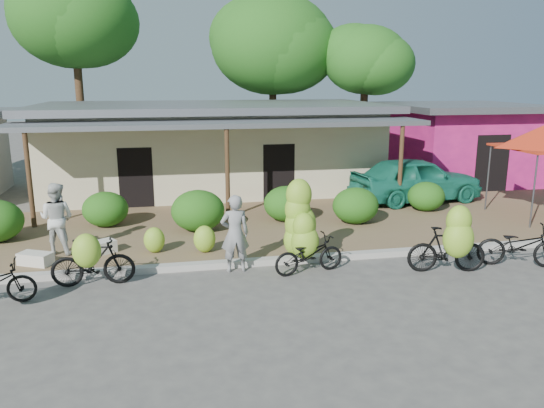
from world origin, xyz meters
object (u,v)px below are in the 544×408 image
Objects in this scene: tree_center_right at (268,42)px; tree_near_right at (361,58)px; bystander at (57,218)px; sack_far at (36,259)px; bike_left at (92,260)px; bike_right at (450,244)px; bike_far_right at (520,246)px; bike_center at (303,234)px; tree_far_center at (69,16)px; sack_near at (97,248)px; vendor at (235,234)px; teal_van at (416,179)px.

tree_center_right reaches higher than tree_near_right.
bystander is at bearing -136.53° from tree_near_right.
sack_far is at bearing 82.49° from bystander.
bike_left is 2.42m from bystander.
bike_right reaches higher than bike_left.
tree_center_right is 4.12× the size of bike_far_right.
tree_center_right is 16.07m from bike_center.
sack_far is (-12.14, -11.91, -4.97)m from tree_near_right.
bike_right is at bearing -120.17° from bike_center.
bystander is at bearing -84.37° from tree_far_center.
bystander is at bearing 26.31° from bike_left.
tree_near_right is at bearing 44.46° from sack_far.
vendor is at bearing -25.47° from sack_near.
sack_near is 0.19× the size of teal_van.
bike_far_right reaches higher than sack_near.
tree_far_center is 10.61× the size of sack_near.
teal_van is (5.43, 5.45, 0.07)m from bike_center.
tree_far_center is 4.94× the size of bike_right.
tree_center_right is at bearing -105.29° from vendor.
bike_left is at bearing 112.57° from teal_van.
vendor is at bearing 86.55° from bike_right.
bike_left is 11.52m from teal_van.
bike_center is at bearing -10.84° from sack_far.
tree_near_right is at bearing -122.18° from vendor.
tree_far_center is 16.26m from bike_left.
tree_near_right is (4.00, -2.00, -0.77)m from tree_center_right.
sack_near is 1.40m from sack_far.
tree_near_right is 16.50m from sack_near.
tree_center_right is at bearing 30.35° from bike_far_right.
tree_center_right is 16.19m from vendor.
bike_center is (-6.13, -13.06, -4.41)m from tree_near_right.
bike_center reaches higher than bike_right.
bike_far_right is (-1.15, -13.87, -4.73)m from tree_near_right.
vendor is (-6.52, 0.96, 0.39)m from bike_far_right.
tree_far_center reaches higher than bike_far_right.
tree_far_center is at bearing -65.33° from bystander.
tree_far_center is 15.02m from sack_far.
sack_near is at bearing 21.21° from sack_far.
bike_right reaches higher than teal_van.
bike_center reaches higher than bike_far_right.
bike_center is (-2.12, -15.06, -5.17)m from tree_center_right.
teal_van is at bearing -143.28° from bystander.
bystander is (-7.75, -13.14, -5.01)m from tree_center_right.
tree_near_right is at bearing -36.61° from bike_center.
tree_far_center is 14.03m from bystander.
vendor is at bearing 175.57° from bystander.
bike_left is 1.92m from sack_near.
teal_van is at bearing -56.40° from bike_center.
tree_near_right reaches higher than bystander.
vendor is at bearing 73.03° from bike_center.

